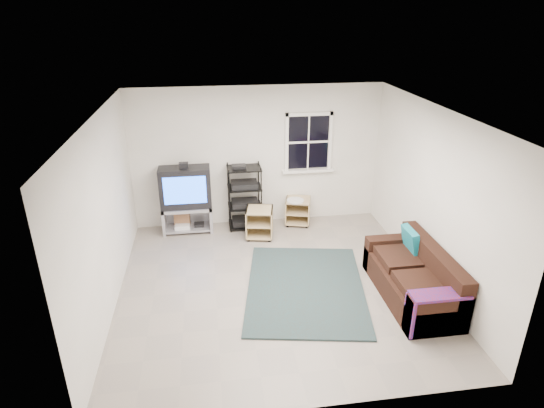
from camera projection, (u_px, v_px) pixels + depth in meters
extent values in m
plane|color=gray|center=(276.00, 285.00, 6.82)|extent=(4.60, 4.60, 0.00)
plane|color=white|center=(277.00, 113.00, 5.79)|extent=(4.60, 4.60, 0.00)
plane|color=white|center=(257.00, 157.00, 8.39)|extent=(4.60, 0.00, 4.60)
plane|color=white|center=(314.00, 305.00, 4.22)|extent=(4.60, 0.00, 4.60)
plane|color=white|center=(105.00, 216.00, 6.00)|extent=(0.00, 4.60, 4.60)
plane|color=white|center=(432.00, 197.00, 6.61)|extent=(0.00, 4.60, 4.60)
cube|color=black|center=(308.00, 142.00, 8.40)|extent=(0.80, 0.01, 1.02)
cube|color=white|center=(309.00, 114.00, 8.18)|extent=(0.88, 0.06, 0.06)
cube|color=white|center=(308.00, 171.00, 8.59)|extent=(0.98, 0.14, 0.05)
cube|color=white|center=(287.00, 143.00, 8.33)|extent=(0.06, 0.06, 1.10)
cube|color=white|center=(330.00, 141.00, 8.44)|extent=(0.06, 0.06, 1.10)
cube|color=white|center=(308.00, 142.00, 8.39)|extent=(0.78, 0.04, 0.04)
cube|color=#9999A0|center=(187.00, 207.00, 8.31)|extent=(0.91, 0.45, 0.05)
cube|color=#9999A0|center=(164.00, 220.00, 8.34)|extent=(0.05, 0.45, 0.50)
cube|color=#9999A0|center=(211.00, 217.00, 8.46)|extent=(0.05, 0.45, 0.50)
cube|color=#9999A0|center=(189.00, 227.00, 8.48)|extent=(0.80, 0.42, 0.04)
cube|color=#9999A0|center=(188.00, 214.00, 8.59)|extent=(0.91, 0.04, 0.50)
cube|color=silver|center=(182.00, 226.00, 8.41)|extent=(0.27, 0.22, 0.07)
cube|color=black|center=(199.00, 225.00, 8.48)|extent=(0.18, 0.16, 0.05)
cube|color=black|center=(185.00, 187.00, 8.15)|extent=(0.91, 0.38, 0.74)
cube|color=#1E5CFF|center=(185.00, 190.00, 7.97)|extent=(0.74, 0.01, 0.51)
cube|color=black|center=(184.00, 165.00, 7.99)|extent=(0.16, 0.12, 0.09)
cylinder|color=black|center=(230.00, 202.00, 8.19)|extent=(0.02, 0.02, 1.23)
cylinder|color=black|center=(261.00, 200.00, 8.26)|extent=(0.02, 0.02, 1.23)
cylinder|color=black|center=(229.00, 194.00, 8.55)|extent=(0.02, 0.02, 1.23)
cylinder|color=black|center=(259.00, 192.00, 8.63)|extent=(0.02, 0.02, 1.23)
cube|color=black|center=(245.00, 224.00, 8.63)|extent=(0.61, 0.45, 0.02)
cube|color=black|center=(245.00, 221.00, 8.61)|extent=(0.48, 0.36, 0.10)
cube|color=black|center=(245.00, 206.00, 8.48)|extent=(0.61, 0.45, 0.02)
cube|color=black|center=(245.00, 203.00, 8.46)|extent=(0.48, 0.36, 0.10)
cube|color=black|center=(244.00, 187.00, 8.33)|extent=(0.61, 0.45, 0.02)
cube|color=black|center=(244.00, 184.00, 8.31)|extent=(0.48, 0.36, 0.10)
cube|color=black|center=(244.00, 168.00, 8.19)|extent=(0.61, 0.45, 0.02)
cube|color=tan|center=(259.00, 210.00, 8.06)|extent=(0.55, 0.55, 0.02)
cube|color=tan|center=(260.00, 234.00, 8.25)|extent=(0.55, 0.55, 0.02)
cube|color=tan|center=(247.00, 222.00, 8.16)|extent=(0.11, 0.46, 0.50)
cube|color=tan|center=(272.00, 222.00, 8.14)|extent=(0.11, 0.46, 0.50)
cube|color=tan|center=(260.00, 217.00, 8.36)|extent=(0.42, 0.10, 0.50)
cube|color=tan|center=(260.00, 223.00, 8.16)|extent=(0.50, 0.52, 0.02)
cylinder|color=black|center=(249.00, 240.00, 8.10)|extent=(0.05, 0.05, 0.05)
cylinder|color=black|center=(270.00, 231.00, 8.43)|extent=(0.05, 0.05, 0.05)
cube|color=tan|center=(298.00, 200.00, 8.58)|extent=(0.56, 0.56, 0.02)
cube|color=tan|center=(298.00, 221.00, 8.76)|extent=(0.56, 0.56, 0.02)
cube|color=tan|center=(286.00, 210.00, 8.69)|extent=(0.14, 0.45, 0.46)
cube|color=tan|center=(309.00, 211.00, 8.65)|extent=(0.14, 0.45, 0.46)
cube|color=tan|center=(299.00, 206.00, 8.87)|extent=(0.41, 0.13, 0.46)
cube|color=tan|center=(298.00, 211.00, 8.68)|extent=(0.51, 0.53, 0.02)
cylinder|color=black|center=(287.00, 226.00, 8.63)|extent=(0.05, 0.05, 0.05)
cylinder|color=black|center=(307.00, 219.00, 8.92)|extent=(0.05, 0.05, 0.05)
cylinder|color=silver|center=(295.00, 201.00, 8.49)|extent=(0.32, 0.32, 0.02)
cube|color=black|center=(411.00, 285.00, 6.49)|extent=(0.81, 1.80, 0.38)
cube|color=black|center=(434.00, 261.00, 6.38)|extent=(0.22, 1.80, 0.39)
cube|color=black|center=(390.00, 253.00, 7.17)|extent=(0.81, 0.22, 0.56)
cube|color=black|center=(438.00, 314.00, 5.74)|extent=(0.81, 0.22, 0.56)
cube|color=black|center=(419.00, 285.00, 6.06)|extent=(0.54, 0.65, 0.12)
cube|color=black|center=(398.00, 258.00, 6.71)|extent=(0.54, 0.65, 0.12)
cube|color=teal|center=(411.00, 240.00, 6.78)|extent=(0.18, 0.43, 0.37)
cube|color=navy|center=(440.00, 295.00, 5.62)|extent=(0.74, 0.27, 0.04)
cube|color=navy|center=(409.00, 316.00, 5.68)|extent=(0.04, 0.27, 0.52)
cube|color=#321E16|center=(305.00, 287.00, 6.75)|extent=(2.08, 2.60, 0.03)
cube|color=#996A44|center=(182.00, 219.00, 8.49)|extent=(0.29, 0.19, 0.41)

